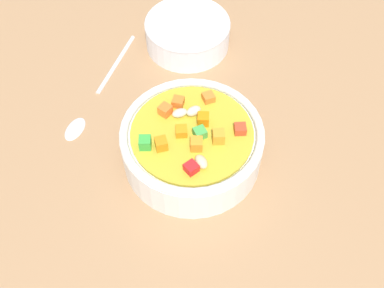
# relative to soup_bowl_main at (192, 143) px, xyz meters

# --- Properties ---
(ground_plane) EXTENTS (1.40, 1.40, 0.02)m
(ground_plane) POSITION_rel_soup_bowl_main_xyz_m (-0.00, 0.00, -0.04)
(ground_plane) COLOR #9E754F
(soup_bowl_main) EXTENTS (0.17, 0.17, 0.07)m
(soup_bowl_main) POSITION_rel_soup_bowl_main_xyz_m (0.00, 0.00, 0.00)
(soup_bowl_main) COLOR white
(soup_bowl_main) RESTS_ON ground_plane
(spoon) EXTENTS (0.19, 0.12, 0.01)m
(spoon) POSITION_rel_soup_bowl_main_xyz_m (-0.12, -0.11, -0.03)
(spoon) COLOR silver
(spoon) RESTS_ON ground_plane
(side_bowl_small) EXTENTS (0.13, 0.13, 0.04)m
(side_bowl_small) POSITION_rel_soup_bowl_main_xyz_m (-0.21, 0.04, -0.01)
(side_bowl_small) COLOR white
(side_bowl_small) RESTS_ON ground_plane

